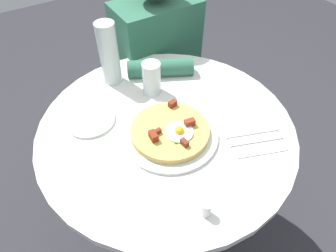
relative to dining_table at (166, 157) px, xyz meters
The scene contains 12 objects.
ground_plane 0.58m from the dining_table, ahead, with size 6.00×6.00×0.00m, color #2D2D33.
dining_table is the anchor object (origin of this frame).
person_seated 0.57m from the dining_table, 62.91° to the left, with size 0.45×0.48×1.14m.
pizza_plate 0.19m from the dining_table, 108.41° to the right, with size 0.32×0.32×0.01m, color silver.
breakfast_pizza 0.21m from the dining_table, 107.02° to the right, with size 0.25×0.25×0.05m.
bread_plate 0.32m from the dining_table, 143.96° to the left, with size 0.17×0.17×0.01m, color silver.
napkin 0.34m from the dining_table, 43.86° to the right, with size 0.17×0.14×0.00m, color white.
fork 0.34m from the dining_table, 40.54° to the right, with size 0.18×0.01×0.01m, color silver.
knife 0.35m from the dining_table, 47.01° to the right, with size 0.18×0.01×0.01m, color silver.
water_glass 0.31m from the dining_table, 75.01° to the left, with size 0.07×0.07×0.12m, color silver.
water_bottle 0.44m from the dining_table, 98.80° to the left, with size 0.07×0.07×0.24m, color silver.
salt_shaker 0.40m from the dining_table, 104.01° to the right, with size 0.03×0.03×0.05m, color white.
Camera 1 is at (-0.36, -0.59, 1.48)m, focal length 31.41 mm.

